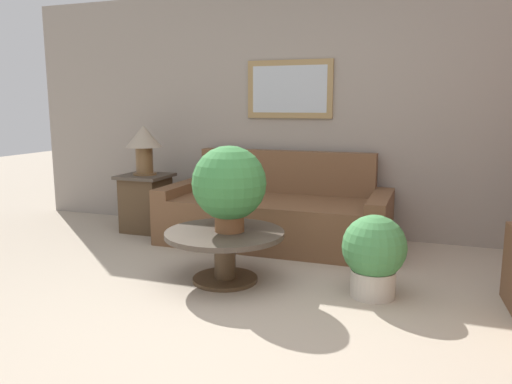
% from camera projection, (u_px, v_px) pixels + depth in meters
% --- Properties ---
extents(ground_plane, '(20.00, 20.00, 0.00)m').
position_uv_depth(ground_plane, '(240.00, 337.00, 3.02)').
color(ground_plane, tan).
extents(wall_back, '(7.36, 0.09, 2.60)m').
position_uv_depth(wall_back, '(331.00, 113.00, 5.24)').
color(wall_back, gray).
rests_on(wall_back, ground_plane).
extents(couch_main, '(2.26, 0.98, 0.91)m').
position_uv_depth(couch_main, '(275.00, 215.00, 5.06)').
color(couch_main, brown).
rests_on(couch_main, ground_plane).
extents(coffee_table, '(0.95, 0.95, 0.41)m').
position_uv_depth(coffee_table, '(225.00, 245.00, 3.94)').
color(coffee_table, '#4C3823').
rests_on(coffee_table, ground_plane).
extents(side_table, '(0.51, 0.51, 0.63)m').
position_uv_depth(side_table, '(146.00, 202.00, 5.54)').
color(side_table, '#4C3823').
rests_on(side_table, ground_plane).
extents(table_lamp, '(0.39, 0.39, 0.54)m').
position_uv_depth(table_lamp, '(144.00, 142.00, 5.42)').
color(table_lamp, brown).
rests_on(table_lamp, side_table).
extents(potted_plant_on_table, '(0.58, 0.58, 0.67)m').
position_uv_depth(potted_plant_on_table, '(229.00, 185.00, 3.87)').
color(potted_plant_on_table, brown).
rests_on(potted_plant_on_table, coffee_table).
extents(potted_plant_floor, '(0.47, 0.47, 0.61)m').
position_uv_depth(potted_plant_floor, '(374.00, 253.00, 3.62)').
color(potted_plant_floor, beige).
rests_on(potted_plant_floor, ground_plane).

